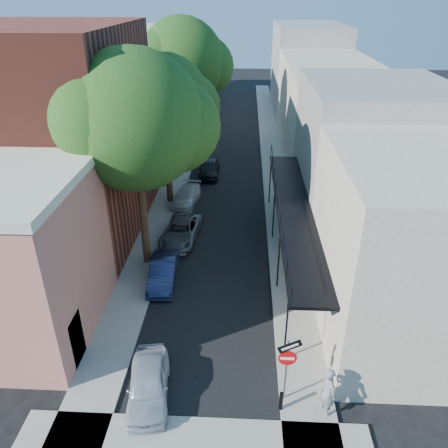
# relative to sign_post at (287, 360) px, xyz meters

# --- Properties ---
(ground) EXTENTS (160.00, 160.00, 0.00)m
(ground) POSITION_rel_sign_post_xyz_m (-3.16, -0.97, -2.04)
(ground) COLOR black
(ground) RESTS_ON ground
(road_surface) EXTENTS (6.00, 64.00, 0.01)m
(road_surface) POSITION_rel_sign_post_xyz_m (-3.16, 29.03, -2.03)
(road_surface) COLOR black
(road_surface) RESTS_ON ground
(sidewalk_left) EXTENTS (2.00, 64.00, 0.12)m
(sidewalk_left) POSITION_rel_sign_post_xyz_m (-7.16, 29.03, -1.98)
(sidewalk_left) COLOR gray
(sidewalk_left) RESTS_ON ground
(sidewalk_right) EXTENTS (2.00, 64.00, 0.12)m
(sidewalk_right) POSITION_rel_sign_post_xyz_m (0.84, 29.03, -1.98)
(sidewalk_right) COLOR gray
(sidewalk_right) RESTS_ON ground
(sidewalk_cross) EXTENTS (12.00, 2.00, 0.12)m
(sidewalk_cross) POSITION_rel_sign_post_xyz_m (-3.16, -1.97, -1.98)
(sidewalk_cross) COLOR gray
(sidewalk_cross) RESTS_ON ground
(buildings_left) EXTENTS (10.10, 59.10, 12.00)m
(buildings_left) POSITION_rel_sign_post_xyz_m (-12.46, 27.79, 2.90)
(buildings_left) COLOR tan
(buildings_left) RESTS_ON ground
(buildings_right) EXTENTS (9.80, 55.00, 10.00)m
(buildings_right) POSITION_rel_sign_post_xyz_m (5.83, 28.51, 2.39)
(buildings_right) COLOR beige
(buildings_right) RESTS_ON ground
(sign_post) EXTENTS (0.89, 0.17, 2.99)m
(sign_post) POSITION_rel_sign_post_xyz_m (0.00, 0.00, 0.00)
(sign_post) COLOR #595B60
(sign_post) RESTS_ON ground
(bollard) EXTENTS (0.14, 0.14, 0.80)m
(bollard) POSITION_rel_sign_post_xyz_m (-0.16, -0.47, -1.52)
(bollard) COLOR black
(bollard) RESTS_ON sidewalk_right
(oak_near) EXTENTS (7.48, 6.80, 11.42)m
(oak_near) POSITION_rel_sign_post_xyz_m (-6.53, 9.29, 5.84)
(oak_near) COLOR #331E14
(oak_near) RESTS_ON ground
(oak_mid) EXTENTS (6.60, 6.00, 10.20)m
(oak_mid) POSITION_rel_sign_post_xyz_m (-6.58, 17.26, 5.02)
(oak_mid) COLOR #331E14
(oak_mid) RESTS_ON ground
(oak_far) EXTENTS (7.70, 7.00, 11.90)m
(oak_far) POSITION_rel_sign_post_xyz_m (-6.51, 26.30, 6.22)
(oak_far) COLOR #331E14
(oak_far) RESTS_ON ground
(parked_car_a) EXTENTS (1.96, 3.85, 1.26)m
(parked_car_a) POSITION_rel_sign_post_xyz_m (-5.03, -0.04, -1.41)
(parked_car_a) COLOR #B1B9C4
(parked_car_a) RESTS_ON ground
(parked_car_b) EXTENTS (1.51, 3.82, 1.24)m
(parked_car_b) POSITION_rel_sign_post_xyz_m (-5.75, 7.24, -1.42)
(parked_car_b) COLOR #151F43
(parked_car_b) RESTS_ON ground
(parked_car_c) EXTENTS (2.42, 4.54, 1.22)m
(parked_car_c) POSITION_rel_sign_post_xyz_m (-5.41, 11.61, -1.43)
(parked_car_c) COLOR #55595D
(parked_car_c) RESTS_ON ground
(parked_car_d) EXTENTS (2.03, 3.99, 1.11)m
(parked_car_d) POSITION_rel_sign_post_xyz_m (-5.76, 16.82, -1.48)
(parked_car_d) COLOR silver
(parked_car_d) RESTS_ON ground
(parked_car_e) EXTENTS (1.61, 3.92, 1.33)m
(parked_car_e) POSITION_rel_sign_post_xyz_m (-4.56, 22.20, -1.37)
(parked_car_e) COLOR black
(parked_car_e) RESTS_ON ground
(pedestrian) EXTENTS (0.72, 0.87, 2.03)m
(pedestrian) POSITION_rel_sign_post_xyz_m (1.44, -0.47, -0.90)
(pedestrian) COLOR gray
(pedestrian) RESTS_ON sidewalk_right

